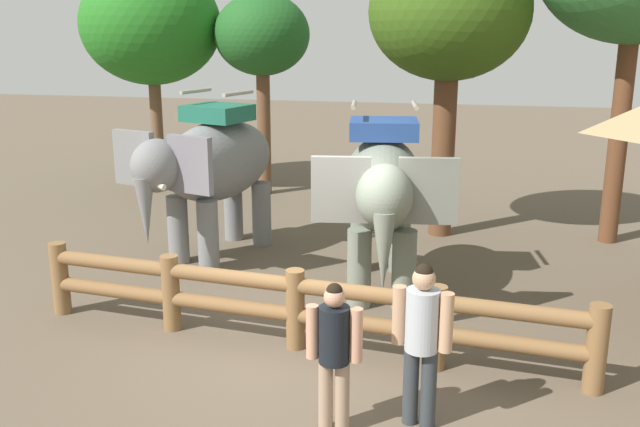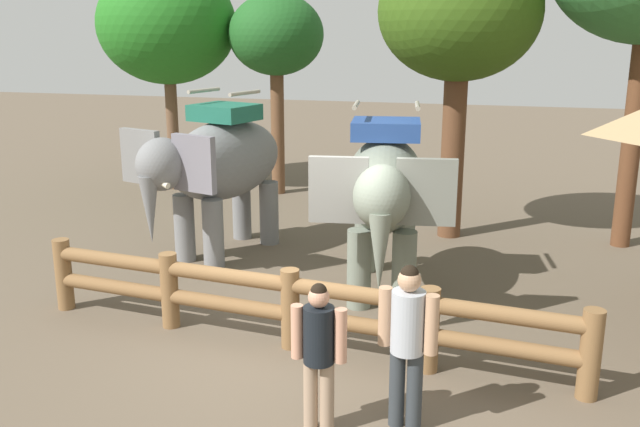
# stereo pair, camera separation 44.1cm
# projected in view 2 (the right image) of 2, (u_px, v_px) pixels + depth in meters

# --- Properties ---
(ground_plane) EXTENTS (60.00, 60.00, 0.00)m
(ground_plane) POSITION_uv_depth(u_px,v_px,m) (290.00, 347.00, 9.04)
(ground_plane) COLOR brown
(log_fence) EXTENTS (7.35, 1.01, 1.05)m
(log_fence) POSITION_uv_depth(u_px,v_px,m) (290.00, 303.00, 8.90)
(log_fence) COLOR brown
(log_fence) RESTS_ON ground
(elephant_near_left) EXTENTS (2.35, 3.51, 2.94)m
(elephant_near_left) POSITION_uv_depth(u_px,v_px,m) (218.00, 165.00, 12.28)
(elephant_near_left) COLOR slate
(elephant_near_left) RESTS_ON ground
(elephant_center) EXTENTS (1.94, 3.44, 2.91)m
(elephant_center) POSITION_uv_depth(u_px,v_px,m) (384.00, 191.00, 10.44)
(elephant_center) COLOR slate
(elephant_center) RESTS_ON ground
(tourist_woman_in_black) EXTENTS (0.61, 0.40, 1.76)m
(tourist_woman_in_black) POSITION_uv_depth(u_px,v_px,m) (407.00, 336.00, 6.99)
(tourist_woman_in_black) COLOR #30363B
(tourist_woman_in_black) RESTS_ON ground
(tourist_man_in_blue) EXTENTS (0.57, 0.32, 1.60)m
(tourist_man_in_blue) POSITION_uv_depth(u_px,v_px,m) (319.00, 347.00, 6.94)
(tourist_man_in_blue) COLOR tan
(tourist_man_in_blue) RESTS_ON ground
(tree_far_left) EXTENTS (3.33, 3.33, 5.45)m
(tree_far_left) POSITION_uv_depth(u_px,v_px,m) (167.00, 26.00, 16.88)
(tree_far_left) COLOR brown
(tree_far_left) RESTS_ON ground
(tree_back_center) EXTENTS (2.98, 2.98, 5.53)m
(tree_back_center) POSITION_uv_depth(u_px,v_px,m) (459.00, 15.00, 12.80)
(tree_back_center) COLOR brown
(tree_back_center) RESTS_ON ground
(tree_far_right) EXTENTS (2.23, 2.23, 4.76)m
(tree_far_right) POSITION_uv_depth(u_px,v_px,m) (276.00, 38.00, 16.45)
(tree_far_right) COLOR brown
(tree_far_right) RESTS_ON ground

